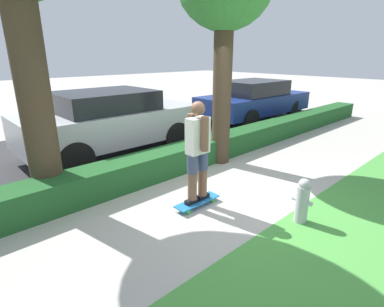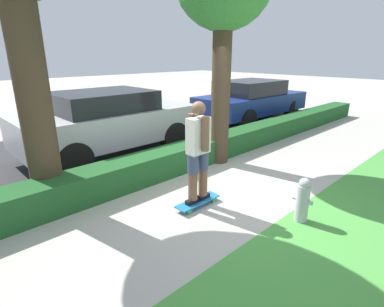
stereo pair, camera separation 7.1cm
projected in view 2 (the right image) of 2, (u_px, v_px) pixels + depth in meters
The scene contains 8 objects.
ground_plane at pixel (225, 200), 5.08m from camera, with size 60.00×60.00×0.00m, color #ADA89E.
street_asphalt at pixel (104, 147), 7.97m from camera, with size 18.12×5.00×0.01m.
hedge_row at pixel (165, 162), 6.10m from camera, with size 18.12×0.60×0.51m.
skateboard at pixel (198, 202), 4.85m from camera, with size 0.82×0.24×0.10m.
skater_person at pixel (198, 150), 4.58m from camera, with size 0.49×0.41×1.61m.
parked_car_middle at pixel (108, 121), 7.13m from camera, with size 4.15×1.98×1.54m.
parked_car_rear at pixel (251, 100), 10.83m from camera, with size 4.43×1.98×1.47m.
fire_hydrant at pixel (303, 200), 4.33m from camera, with size 0.18×0.29×0.68m.
Camera 2 is at (-3.56, -2.93, 2.35)m, focal length 28.00 mm.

